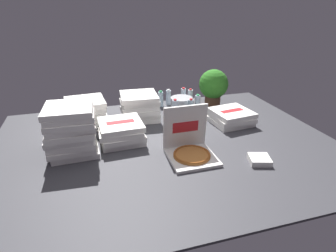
{
  "coord_description": "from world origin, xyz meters",
  "views": [
    {
      "loc": [
        -0.66,
        -2.26,
        1.26
      ],
      "look_at": [
        0.04,
        0.1,
        0.14
      ],
      "focal_mm": 30.07,
      "sensor_mm": 36.0,
      "label": 1
    }
  ],
  "objects_px": {
    "water_bottle_1": "(161,99)",
    "potted_plant": "(213,86)",
    "pizza_stack_right_mid": "(121,132)",
    "water_bottle_2": "(198,103)",
    "ice_bucket": "(181,104)",
    "water_bottle_6": "(168,97)",
    "water_bottle_4": "(183,95)",
    "pizza_stack_center_near": "(140,106)",
    "water_bottle_5": "(175,108)",
    "pizza_stack_right_near": "(87,113)",
    "pizza_stack_center_far": "(71,130)",
    "water_bottle_0": "(190,97)",
    "pizza_stack_right_far": "(231,117)",
    "water_bottle_3": "(191,107)",
    "napkin_pile": "(259,160)",
    "open_pizza_box": "(190,147)"
  },
  "relations": [
    {
      "from": "water_bottle_1",
      "to": "potted_plant",
      "type": "height_order",
      "value": "potted_plant"
    },
    {
      "from": "pizza_stack_right_mid",
      "to": "water_bottle_2",
      "type": "bearing_deg",
      "value": 29.25
    },
    {
      "from": "ice_bucket",
      "to": "water_bottle_6",
      "type": "distance_m",
      "value": 0.26
    },
    {
      "from": "water_bottle_4",
      "to": "potted_plant",
      "type": "relative_size",
      "value": 0.43
    },
    {
      "from": "pizza_stack_center_near",
      "to": "water_bottle_5",
      "type": "distance_m",
      "value": 0.42
    },
    {
      "from": "pizza_stack_right_mid",
      "to": "water_bottle_4",
      "type": "distance_m",
      "value": 1.29
    },
    {
      "from": "pizza_stack_right_near",
      "to": "pizza_stack_center_far",
      "type": "bearing_deg",
      "value": -103.55
    },
    {
      "from": "water_bottle_0",
      "to": "water_bottle_6",
      "type": "distance_m",
      "value": 0.28
    },
    {
      "from": "pizza_stack_right_mid",
      "to": "pizza_stack_right_far",
      "type": "relative_size",
      "value": 0.97
    },
    {
      "from": "pizza_stack_center_near",
      "to": "water_bottle_3",
      "type": "distance_m",
      "value": 0.6
    },
    {
      "from": "water_bottle_5",
      "to": "potted_plant",
      "type": "distance_m",
      "value": 0.61
    },
    {
      "from": "pizza_stack_right_near",
      "to": "pizza_stack_center_near",
      "type": "height_order",
      "value": "same"
    },
    {
      "from": "pizza_stack_center_far",
      "to": "ice_bucket",
      "type": "relative_size",
      "value": 1.65
    },
    {
      "from": "ice_bucket",
      "to": "water_bottle_5",
      "type": "relative_size",
      "value": 1.34
    },
    {
      "from": "pizza_stack_center_near",
      "to": "water_bottle_3",
      "type": "bearing_deg",
      "value": -6.12
    },
    {
      "from": "water_bottle_5",
      "to": "napkin_pile",
      "type": "height_order",
      "value": "water_bottle_5"
    },
    {
      "from": "water_bottle_0",
      "to": "water_bottle_2",
      "type": "bearing_deg",
      "value": -88.64
    },
    {
      "from": "ice_bucket",
      "to": "water_bottle_5",
      "type": "xyz_separation_m",
      "value": [
        -0.13,
        -0.14,
        0.01
      ]
    },
    {
      "from": "water_bottle_1",
      "to": "water_bottle_4",
      "type": "relative_size",
      "value": 1.0
    },
    {
      "from": "potted_plant",
      "to": "pizza_stack_center_near",
      "type": "bearing_deg",
      "value": -171.16
    },
    {
      "from": "water_bottle_3",
      "to": "napkin_pile",
      "type": "height_order",
      "value": "water_bottle_3"
    },
    {
      "from": "pizza_stack_right_mid",
      "to": "pizza_stack_center_near",
      "type": "bearing_deg",
      "value": 60.73
    },
    {
      "from": "pizza_stack_right_near",
      "to": "pizza_stack_center_far",
      "type": "height_order",
      "value": "pizza_stack_center_far"
    },
    {
      "from": "potted_plant",
      "to": "water_bottle_6",
      "type": "bearing_deg",
      "value": 158.36
    },
    {
      "from": "water_bottle_4",
      "to": "open_pizza_box",
      "type": "bearing_deg",
      "value": -107.02
    },
    {
      "from": "ice_bucket",
      "to": "water_bottle_0",
      "type": "xyz_separation_m",
      "value": [
        0.18,
        0.19,
        0.01
      ]
    },
    {
      "from": "pizza_stack_right_mid",
      "to": "water_bottle_2",
      "type": "distance_m",
      "value": 1.16
    },
    {
      "from": "water_bottle_1",
      "to": "water_bottle_5",
      "type": "distance_m",
      "value": 0.36
    },
    {
      "from": "potted_plant",
      "to": "pizza_stack_right_near",
      "type": "bearing_deg",
      "value": -173.02
    },
    {
      "from": "water_bottle_3",
      "to": "napkin_pile",
      "type": "relative_size",
      "value": 1.18
    },
    {
      "from": "pizza_stack_right_mid",
      "to": "pizza_stack_center_far",
      "type": "bearing_deg",
      "value": -166.8
    },
    {
      "from": "pizza_stack_center_far",
      "to": "water_bottle_6",
      "type": "xyz_separation_m",
      "value": [
        1.17,
        0.97,
        -0.12
      ]
    },
    {
      "from": "water_bottle_5",
      "to": "open_pizza_box",
      "type": "bearing_deg",
      "value": -99.94
    },
    {
      "from": "water_bottle_1",
      "to": "potted_plant",
      "type": "bearing_deg",
      "value": -15.16
    },
    {
      "from": "ice_bucket",
      "to": "napkin_pile",
      "type": "bearing_deg",
      "value": -80.18
    },
    {
      "from": "open_pizza_box",
      "to": "water_bottle_4",
      "type": "xyz_separation_m",
      "value": [
        0.41,
        1.33,
        0.01
      ]
    },
    {
      "from": "open_pizza_box",
      "to": "water_bottle_0",
      "type": "distance_m",
      "value": 1.34
    },
    {
      "from": "napkin_pile",
      "to": "water_bottle_3",
      "type": "bearing_deg",
      "value": 98.75
    },
    {
      "from": "open_pizza_box",
      "to": "water_bottle_1",
      "type": "height_order",
      "value": "open_pizza_box"
    },
    {
      "from": "pizza_stack_center_near",
      "to": "water_bottle_0",
      "type": "xyz_separation_m",
      "value": [
        0.73,
        0.3,
        -0.05
      ]
    },
    {
      "from": "pizza_stack_center_near",
      "to": "pizza_stack_right_near",
      "type": "bearing_deg",
      "value": -176.18
    },
    {
      "from": "water_bottle_0",
      "to": "open_pizza_box",
      "type": "bearing_deg",
      "value": -110.74
    },
    {
      "from": "water_bottle_1",
      "to": "water_bottle_0",
      "type": "bearing_deg",
      "value": -3.13
    },
    {
      "from": "water_bottle_1",
      "to": "open_pizza_box",
      "type": "bearing_deg",
      "value": -93.8
    },
    {
      "from": "pizza_stack_right_far",
      "to": "potted_plant",
      "type": "height_order",
      "value": "potted_plant"
    },
    {
      "from": "pizza_stack_center_far",
      "to": "water_bottle_6",
      "type": "bearing_deg",
      "value": 39.67
    },
    {
      "from": "napkin_pile",
      "to": "pizza_stack_right_mid",
      "type": "bearing_deg",
      "value": 145.69
    },
    {
      "from": "pizza_stack_right_far",
      "to": "pizza_stack_center_near",
      "type": "xyz_separation_m",
      "value": [
        -0.93,
        0.42,
        0.07
      ]
    },
    {
      "from": "open_pizza_box",
      "to": "water_bottle_2",
      "type": "relative_size",
      "value": 2.12
    },
    {
      "from": "pizza_stack_center_far",
      "to": "water_bottle_0",
      "type": "xyz_separation_m",
      "value": [
        1.44,
        0.91,
        -0.12
      ]
    }
  ]
}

